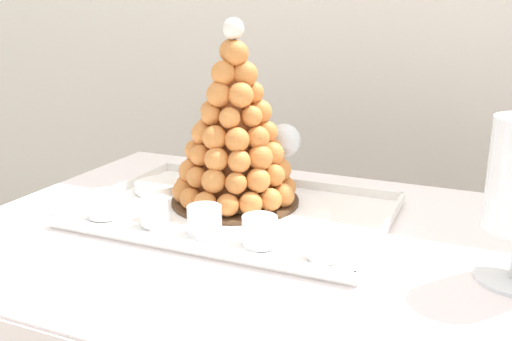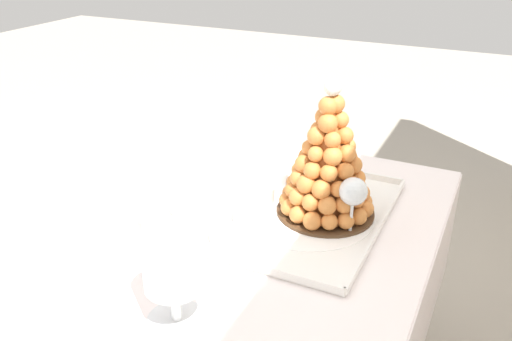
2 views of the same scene
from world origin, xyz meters
name	(u,v)px [view 1 (image 1 of 2)]	position (x,y,z in m)	size (l,w,h in m)	color
buffet_table	(355,309)	(0.00, 0.00, 0.64)	(1.43, 0.80, 0.75)	brown
serving_tray	(237,213)	(-0.25, 0.06, 0.76)	(0.57, 0.40, 0.02)	white
croquembouche	(235,134)	(-0.28, 0.10, 0.90)	(0.25, 0.25, 0.36)	#4C331E
dessert_cup_left	(103,205)	(-0.47, -0.07, 0.78)	(0.06, 0.06, 0.05)	silver
dessert_cup_mid_left	(155,213)	(-0.36, -0.06, 0.78)	(0.05, 0.05, 0.05)	silver
dessert_cup_centre	(205,221)	(-0.25, -0.06, 0.78)	(0.06, 0.06, 0.05)	silver
dessert_cup_mid_right	(259,232)	(-0.15, -0.07, 0.78)	(0.06, 0.06, 0.05)	silver
dessert_cup_right	(323,246)	(-0.04, -0.08, 0.78)	(0.05, 0.05, 0.05)	silver
creme_brulee_ramekin	(159,186)	(-0.46, 0.10, 0.77)	(0.10, 0.10, 0.02)	white
wine_glass	(284,143)	(-0.21, 0.19, 0.87)	(0.07, 0.07, 0.16)	silver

